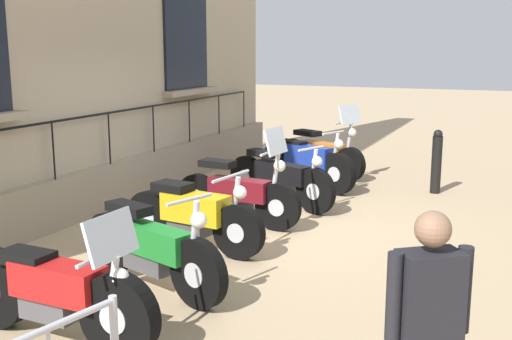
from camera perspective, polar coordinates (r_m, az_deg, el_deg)
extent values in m
plane|color=tan|center=(8.71, -0.54, -5.12)|extent=(60.00, 60.00, 0.00)
cube|color=gray|center=(9.80, -13.30, -1.45)|extent=(0.20, 11.59, 0.70)
cube|color=black|center=(11.73, -6.45, 12.28)|extent=(0.06, 1.50, 1.99)
cube|color=tan|center=(11.72, -6.00, 7.17)|extent=(0.24, 1.70, 0.10)
cube|color=black|center=(9.60, -13.42, 5.12)|extent=(0.03, 9.73, 0.03)
cylinder|color=black|center=(8.72, -18.09, 1.68)|extent=(0.02, 0.02, 0.78)
cylinder|color=black|center=(9.65, -13.31, 2.81)|extent=(0.02, 0.02, 0.78)
cylinder|color=black|center=(10.63, -9.39, 3.73)|extent=(0.02, 0.02, 0.78)
cylinder|color=black|center=(11.66, -6.14, 4.48)|extent=(0.02, 0.02, 0.78)
cylinder|color=black|center=(12.73, -3.42, 5.09)|extent=(0.02, 0.02, 0.78)
cylinder|color=black|center=(13.82, -1.12, 5.59)|extent=(0.02, 0.02, 0.78)
cylinder|color=black|center=(5.19, -12.46, -12.94)|extent=(0.72, 0.18, 0.71)
cylinder|color=silver|center=(5.19, -12.46, -12.94)|extent=(0.26, 0.19, 0.25)
cube|color=red|center=(5.50, -17.72, -9.66)|extent=(0.84, 0.34, 0.30)
cube|color=#4C4C51|center=(5.65, -18.33, -11.60)|extent=(0.51, 0.26, 0.25)
cube|color=black|center=(5.68, -20.34, -7.48)|extent=(0.48, 0.29, 0.10)
cylinder|color=silver|center=(5.12, -13.03, -10.24)|extent=(0.16, 0.07, 0.51)
cylinder|color=silver|center=(5.06, -13.60, -7.48)|extent=(0.06, 0.67, 0.04)
sphere|color=white|center=(5.05, -12.43, -9.64)|extent=(0.16, 0.16, 0.16)
cylinder|color=silver|center=(5.91, -18.24, -11.86)|extent=(0.75, 0.11, 0.08)
cube|color=silver|center=(4.98, -13.14, -5.96)|extent=(0.14, 0.55, 0.36)
cylinder|color=black|center=(6.00, -5.32, -9.44)|extent=(0.69, 0.33, 0.69)
cylinder|color=silver|center=(6.00, -5.32, -9.44)|extent=(0.27, 0.21, 0.24)
cylinder|color=black|center=(7.03, -13.26, -6.55)|extent=(0.69, 0.33, 0.69)
cylinder|color=silver|center=(7.03, -13.26, -6.55)|extent=(0.27, 0.21, 0.24)
cube|color=#1E842D|center=(6.40, -9.39, -6.41)|extent=(0.99, 0.53, 0.30)
cube|color=#4C4C51|center=(6.54, -9.89, -8.08)|extent=(0.61, 0.37, 0.24)
cube|color=black|center=(6.62, -11.59, -3.46)|extent=(0.58, 0.38, 0.10)
cylinder|color=silver|center=(5.91, -5.72, -6.11)|extent=(0.17, 0.11, 0.72)
cylinder|color=silver|center=(5.85, -6.12, -2.70)|extent=(0.20, 0.54, 0.04)
sphere|color=white|center=(5.82, -5.28, -4.61)|extent=(0.16, 0.16, 0.16)
cylinder|color=silver|center=(6.81, -9.94, -8.38)|extent=(0.85, 0.34, 0.08)
cylinder|color=black|center=(7.30, -1.60, -5.69)|extent=(0.67, 0.22, 0.66)
cylinder|color=silver|center=(7.30, -1.60, -5.69)|extent=(0.25, 0.18, 0.23)
cylinder|color=black|center=(8.07, -9.66, -4.19)|extent=(0.67, 0.22, 0.66)
cylinder|color=silver|center=(8.07, -9.66, -4.19)|extent=(0.25, 0.18, 0.23)
cube|color=gold|center=(7.58, -5.57, -3.45)|extent=(0.87, 0.44, 0.34)
cube|color=#4C4C51|center=(7.70, -6.13, -5.09)|extent=(0.53, 0.33, 0.23)
cube|color=black|center=(7.73, -7.65, -1.51)|extent=(0.50, 0.36, 0.10)
cylinder|color=silver|center=(7.24, -1.95, -3.14)|extent=(0.17, 0.08, 0.66)
cylinder|color=silver|center=(7.19, -2.30, -0.56)|extent=(0.13, 0.74, 0.04)
sphere|color=white|center=(7.16, -1.49, -2.07)|extent=(0.16, 0.16, 0.16)
cylinder|color=silver|center=(7.97, -6.23, -5.40)|extent=(0.76, 0.17, 0.08)
cylinder|color=black|center=(8.40, 2.03, -3.41)|extent=(0.67, 0.16, 0.66)
cylinder|color=silver|center=(8.40, 2.03, -3.41)|extent=(0.24, 0.15, 0.23)
cylinder|color=black|center=(9.02, -5.33, -2.42)|extent=(0.67, 0.16, 0.66)
cylinder|color=silver|center=(9.02, -5.33, -2.42)|extent=(0.24, 0.15, 0.23)
cube|color=maroon|center=(8.62, -1.51, -1.76)|extent=(0.91, 0.35, 0.29)
cube|color=#4C4C51|center=(8.72, -2.07, -3.08)|extent=(0.55, 0.27, 0.23)
cube|color=black|center=(8.74, -3.57, 0.60)|extent=(0.51, 0.29, 0.10)
cylinder|color=silver|center=(8.33, 1.74, -0.89)|extent=(0.16, 0.07, 0.76)
cylinder|color=silver|center=(8.28, 1.44, 1.68)|extent=(0.09, 0.62, 0.04)
sphere|color=white|center=(8.26, 2.18, 0.38)|extent=(0.16, 0.16, 0.16)
cylinder|color=silver|center=(8.97, -2.51, -3.45)|extent=(0.80, 0.14, 0.08)
cube|color=silver|center=(8.23, 1.82, 2.67)|extent=(0.16, 0.51, 0.36)
cylinder|color=black|center=(9.27, 5.48, -1.94)|extent=(0.69, 0.36, 0.69)
cylinder|color=silver|center=(9.27, 5.48, -1.94)|extent=(0.27, 0.21, 0.24)
cylinder|color=black|center=(10.25, -0.84, -0.60)|extent=(0.69, 0.36, 0.69)
cylinder|color=silver|center=(10.25, -0.84, -0.60)|extent=(0.27, 0.21, 0.24)
cube|color=black|center=(9.67, 2.39, -0.22)|extent=(1.02, 0.60, 0.29)
cube|color=#4C4C51|center=(9.79, 1.95, -1.39)|extent=(0.63, 0.41, 0.24)
cube|color=black|center=(9.90, 0.70, 1.54)|extent=(0.61, 0.42, 0.10)
cylinder|color=silver|center=(9.24, 5.28, 0.01)|extent=(0.17, 0.11, 0.64)
cylinder|color=silver|center=(9.21, 5.07, 1.98)|extent=(0.24, 0.52, 0.04)
sphere|color=white|center=(9.17, 5.63, 0.78)|extent=(0.16, 0.16, 0.16)
cylinder|color=silver|center=(10.05, 1.65, -1.77)|extent=(0.87, 0.41, 0.08)
cylinder|color=black|center=(10.53, 7.44, -0.33)|extent=(0.72, 0.41, 0.71)
cylinder|color=silver|center=(10.53, 7.44, -0.33)|extent=(0.30, 0.26, 0.25)
cylinder|color=black|center=(11.41, 2.02, 0.66)|extent=(0.72, 0.41, 0.71)
cylinder|color=silver|center=(11.41, 2.02, 0.66)|extent=(0.30, 0.26, 0.25)
cube|color=#1E389E|center=(10.88, 4.83, 1.30)|extent=(0.96, 0.58, 0.36)
cube|color=#4C4C51|center=(11.00, 4.42, 0.04)|extent=(0.59, 0.39, 0.25)
cube|color=black|center=(11.10, 3.38, 2.48)|extent=(0.57, 0.40, 0.10)
cylinder|color=silver|center=(10.49, 7.27, 1.54)|extent=(0.17, 0.12, 0.69)
cylinder|color=silver|center=(10.47, 7.11, 3.41)|extent=(0.24, 0.52, 0.04)
sphere|color=white|center=(10.42, 7.60, 2.37)|extent=(0.16, 0.16, 0.16)
cylinder|color=silver|center=(11.24, 4.17, -0.36)|extent=(0.81, 0.39, 0.08)
cylinder|color=black|center=(11.63, 8.64, 0.54)|extent=(0.63, 0.37, 0.63)
cylinder|color=silver|center=(11.63, 8.64, 0.54)|extent=(0.26, 0.22, 0.22)
cylinder|color=black|center=(12.60, 3.30, 1.47)|extent=(0.63, 0.37, 0.63)
cylinder|color=silver|center=(12.60, 3.30, 1.47)|extent=(0.26, 0.22, 0.22)
cube|color=orange|center=(12.04, 6.06, 1.85)|extent=(0.98, 0.65, 0.29)
cube|color=#4C4C51|center=(12.14, 5.68, 0.91)|extent=(0.61, 0.45, 0.22)
cube|color=black|center=(12.24, 4.75, 3.41)|extent=(0.59, 0.46, 0.10)
cylinder|color=silver|center=(11.60, 8.50, 2.44)|extent=(0.17, 0.12, 0.78)
cylinder|color=silver|center=(11.58, 8.36, 4.36)|extent=(0.30, 0.62, 0.04)
sphere|color=white|center=(11.52, 8.80, 3.41)|extent=(0.16, 0.16, 0.16)
cylinder|color=silver|center=(12.40, 5.54, 0.61)|extent=(0.81, 0.41, 0.08)
cube|color=silver|center=(11.52, 8.62, 5.07)|extent=(0.33, 0.54, 0.36)
cylinder|color=black|center=(10.95, 16.22, 0.47)|extent=(0.17, 0.17, 0.98)
sphere|color=black|center=(10.87, 16.37, 3.17)|extent=(0.15, 0.15, 0.15)
cube|color=black|center=(3.77, 15.59, -11.20)|extent=(0.42, 0.39, 0.55)
sphere|color=#8C664C|center=(3.63, 15.93, -5.23)|extent=(0.21, 0.21, 0.21)
cylinder|color=black|center=(3.66, 12.54, -11.27)|extent=(0.09, 0.09, 0.52)
cylinder|color=black|center=(3.86, 18.51, -10.36)|extent=(0.09, 0.09, 0.52)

